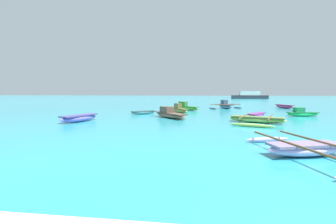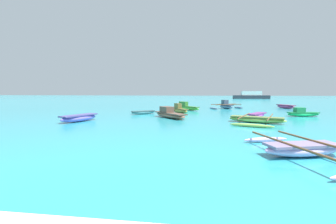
# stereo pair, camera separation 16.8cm
# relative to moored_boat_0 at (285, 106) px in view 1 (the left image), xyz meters

# --- Properties ---
(moored_boat_0) EXTENTS (1.67, 2.76, 0.44)m
(moored_boat_0) POSITION_rel_moored_boat_0_xyz_m (0.00, 0.00, 0.00)
(moored_boat_0) COLOR #B54585
(moored_boat_0) RESTS_ON ground_plane
(moored_boat_1) EXTENTS (4.06, 3.26, 1.05)m
(moored_boat_1) POSITION_rel_moored_boat_0_xyz_m (-7.23, -1.48, 0.10)
(moored_boat_1) COLOR slate
(moored_boat_1) RESTS_ON ground_plane
(moored_boat_2) EXTENTS (1.91, 2.47, 0.90)m
(moored_boat_2) POSITION_rel_moored_boat_0_xyz_m (-12.29, -7.50, 0.07)
(moored_boat_2) COLOR #A8923E
(moored_boat_2) RESTS_ON ground_plane
(moored_boat_3) EXTENTS (3.14, 3.49, 0.91)m
(moored_boat_3) POSITION_rel_moored_boat_0_xyz_m (-11.87, -3.84, 0.07)
(moored_boat_3) COLOR #53BD3C
(moored_boat_3) RESTS_ON ground_plane
(moored_boat_4) EXTENTS (3.04, 3.43, 0.85)m
(moored_boat_4) POSITION_rel_moored_boat_0_xyz_m (-12.73, -11.62, 0.05)
(moored_boat_4) COLOR #8F654F
(moored_boat_4) RESTS_ON ground_plane
(moored_boat_5) EXTENTS (1.75, 2.93, 0.46)m
(moored_boat_5) POSITION_rel_moored_boat_0_xyz_m (-18.48, -14.63, 0.01)
(moored_boat_5) COLOR #7366D9
(moored_boat_5) RESTS_ON ground_plane
(moored_boat_6) EXTENTS (2.65, 1.00, 0.73)m
(moored_boat_6) POSITION_rel_moored_boat_0_xyz_m (-2.08, -9.23, 0.01)
(moored_boat_6) COLOR #21D56A
(moored_boat_6) RESTS_ON ground_plane
(moored_boat_7) EXTENTS (3.86, 5.01, 0.45)m
(moored_boat_7) POSITION_rel_moored_boat_0_xyz_m (-6.77, -13.64, -0.04)
(moored_boat_7) COLOR #99C054
(moored_boat_7) RESTS_ON ground_plane
(moored_boat_8) EXTENTS (2.14, 1.79, 0.31)m
(moored_boat_8) POSITION_rel_moored_boat_0_xyz_m (-15.42, -9.11, -0.07)
(moored_boat_8) COLOR teal
(moored_boat_8) RESTS_ON ground_plane
(moored_boat_9) EXTENTS (2.90, 4.47, 0.45)m
(moored_boat_9) POSITION_rel_moored_boat_0_xyz_m (-7.34, -21.38, -0.03)
(moored_boat_9) COLOR #C8AAE7
(moored_boat_9) RESTS_ON ground_plane
(moored_boat_10) EXTENTS (2.09, 2.58, 0.34)m
(moored_boat_10) POSITION_rel_moored_boat_0_xyz_m (-5.99, -10.54, -0.05)
(moored_boat_10) COLOR #BC48C7
(moored_boat_10) RESTS_ON ground_plane
(distant_ferry) EXTENTS (10.03, 2.21, 2.21)m
(distant_ferry) POSITION_rel_moored_boat_0_xyz_m (4.77, 38.90, 0.65)
(distant_ferry) COLOR #2D333D
(distant_ferry) RESTS_ON ground_plane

